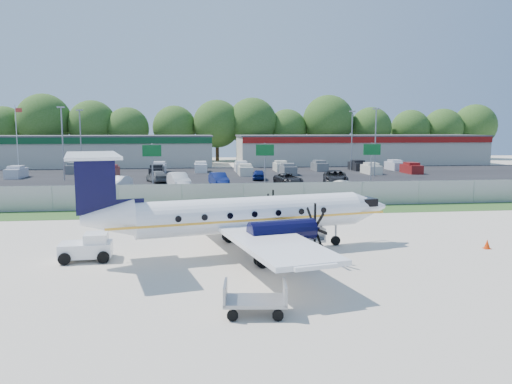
{
  "coord_description": "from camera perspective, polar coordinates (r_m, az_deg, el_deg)",
  "views": [
    {
      "loc": [
        -4.01,
        -26.07,
        6.43
      ],
      "look_at": [
        0.0,
        6.0,
        2.3
      ],
      "focal_mm": 35.0,
      "sensor_mm": 36.0,
      "label": 1
    }
  ],
  "objects": [
    {
      "name": "road_car_mid",
      "position": [
        49.87,
        9.28,
        -0.22
      ],
      "size": [
        4.25,
        2.67,
        1.32
      ],
      "primitive_type": "imported",
      "rotation": [
        0.0,
        0.0,
        -1.92
      ],
      "color": "beige",
      "rests_on": "ground"
    },
    {
      "name": "parked_car_c",
      "position": [
        56.4,
        -4.28,
        0.72
      ],
      "size": [
        2.28,
        4.71,
        1.49
      ],
      "primitive_type": "imported",
      "rotation": [
        0.0,
        0.0,
        0.16
      ],
      "color": "navy",
      "rests_on": "ground"
    },
    {
      "name": "baggage_cart_far",
      "position": [
        26.94,
        5.29,
        -5.36
      ],
      "size": [
        2.36,
        1.54,
        1.18
      ],
      "color": "gray",
      "rests_on": "ground"
    },
    {
      "name": "parked_car_e",
      "position": [
        58.19,
        9.04,
        0.85
      ],
      "size": [
        4.0,
        6.33,
        1.63
      ],
      "primitive_type": "imported",
      "rotation": [
        0.0,
        0.0,
        -0.24
      ],
      "color": "black",
      "rests_on": "ground"
    },
    {
      "name": "cone_starboard_wing",
      "position": [
        31.97,
        2.64,
        -3.92
      ],
      "size": [
        0.33,
        0.33,
        0.47
      ],
      "color": "red",
      "rests_on": "ground"
    },
    {
      "name": "sign_left",
      "position": [
        49.22,
        -11.79,
        3.85
      ],
      "size": [
        1.8,
        0.26,
        5.0
      ],
      "color": "gray",
      "rests_on": "ground"
    },
    {
      "name": "grass_verge",
      "position": [
        38.82,
        -1.1,
        -2.24
      ],
      "size": [
        170.0,
        4.0,
        0.02
      ],
      "primitive_type": "cube",
      "color": "#2D561E",
      "rests_on": "ground"
    },
    {
      "name": "baggage_cart_near",
      "position": [
        17.68,
        -0.1,
        -12.21
      ],
      "size": [
        2.32,
        1.56,
        1.15
      ],
      "color": "gray",
      "rests_on": "ground"
    },
    {
      "name": "far_parking_rows",
      "position": [
        71.47,
        -3.88,
        2.11
      ],
      "size": [
        56.0,
        10.0,
        1.6
      ],
      "primitive_type": null,
      "color": "gray",
      "rests_on": "ground"
    },
    {
      "name": "building_east",
      "position": [
        93.1,
        11.73,
        4.8
      ],
      "size": [
        44.4,
        12.4,
        5.24
      ],
      "color": "beige",
      "rests_on": "ground"
    },
    {
      "name": "pushback_tug",
      "position": [
        25.95,
        -18.61,
        -6.01
      ],
      "size": [
        2.55,
        1.9,
        1.33
      ],
      "color": "white",
      "rests_on": "ground"
    },
    {
      "name": "parked_car_d",
      "position": [
        57.16,
        3.71,
        0.81
      ],
      "size": [
        3.08,
        5.15,
        1.34
      ],
      "primitive_type": "imported",
      "rotation": [
        0.0,
        0.0,
        0.19
      ],
      "color": "black",
      "rests_on": "ground"
    },
    {
      "name": "flagpole_east",
      "position": [
        85.42,
        -25.64,
        6.05
      ],
      "size": [
        1.06,
        0.12,
        10.0
      ],
      "color": "white",
      "rests_on": "ground"
    },
    {
      "name": "ground",
      "position": [
        27.15,
        1.58,
        -6.42
      ],
      "size": [
        170.0,
        170.0,
        0.0
      ],
      "primitive_type": "plane",
      "color": "beige",
      "rests_on": "ground"
    },
    {
      "name": "sign_right",
      "position": [
        52.26,
        13.08,
        4.0
      ],
      "size": [
        1.8,
        0.26,
        5.0
      ],
      "color": "gray",
      "rests_on": "ground"
    },
    {
      "name": "light_pole_nw",
      "position": [
        66.05,
        -21.25,
        5.75
      ],
      "size": [
        0.9,
        0.35,
        9.09
      ],
      "color": "gray",
      "rests_on": "ground"
    },
    {
      "name": "parked_car_f",
      "position": [
        61.07,
        -11.25,
        1.1
      ],
      "size": [
        3.18,
        4.79,
        1.52
      ],
      "primitive_type": "imported",
      "rotation": [
        0.0,
        0.0,
        3.48
      ],
      "color": "#595B5E",
      "rests_on": "ground"
    },
    {
      "name": "parked_car_a",
      "position": [
        55.22,
        -15.42,
        0.33
      ],
      "size": [
        2.66,
        4.41,
        1.37
      ],
      "primitive_type": "imported",
      "rotation": [
        0.0,
        0.0,
        -0.31
      ],
      "color": "silver",
      "rests_on": "ground"
    },
    {
      "name": "parking_lot",
      "position": [
        66.5,
        -3.64,
        1.73
      ],
      "size": [
        170.0,
        32.0,
        0.02
      ],
      "primitive_type": "cube",
      "color": "black",
      "rests_on": "ground"
    },
    {
      "name": "sign_mid",
      "position": [
        49.56,
        1.02,
        4.02
      ],
      "size": [
        1.8,
        0.26,
        5.0
      ],
      "color": "gray",
      "rests_on": "ground"
    },
    {
      "name": "building_west",
      "position": [
        90.37,
        -19.96,
        4.44
      ],
      "size": [
        46.4,
        12.4,
        5.24
      ],
      "color": "beige",
      "rests_on": "ground"
    },
    {
      "name": "parked_car_g",
      "position": [
        62.58,
        0.32,
        1.39
      ],
      "size": [
        2.04,
        4.05,
        1.32
      ],
      "primitive_type": "imported",
      "rotation": [
        0.0,
        0.0,
        3.01
      ],
      "color": "navy",
      "rests_on": "ground"
    },
    {
      "name": "access_road",
      "position": [
        45.7,
        -2.02,
        -0.79
      ],
      "size": [
        170.0,
        8.0,
        0.02
      ],
      "primitive_type": "cube",
      "color": "black",
      "rests_on": "ground"
    },
    {
      "name": "aircraft",
      "position": [
        25.63,
        -1.3,
        -2.6
      ],
      "size": [
        17.27,
        16.91,
        5.27
      ],
      "color": "white",
      "rests_on": "ground"
    },
    {
      "name": "perimeter_fence",
      "position": [
        40.63,
        -1.4,
        -0.39
      ],
      "size": [
        120.0,
        0.06,
        1.99
      ],
      "color": "gray",
      "rests_on": "ground"
    },
    {
      "name": "cone_nose",
      "position": [
        29.68,
        24.9,
        -5.44
      ],
      "size": [
        0.36,
        0.36,
        0.51
      ],
      "color": "red",
      "rests_on": "ground"
    },
    {
      "name": "light_pole_se",
      "position": [
        77.87,
        10.9,
        6.27
      ],
      "size": [
        0.9,
        0.35,
        9.09
      ],
      "color": "gray",
      "rests_on": "ground"
    },
    {
      "name": "light_pole_sw",
      "position": [
        75.79,
        -19.41,
        5.97
      ],
      "size": [
        0.9,
        0.35,
        9.09
      ],
      "color": "gray",
      "rests_on": "ground"
    },
    {
      "name": "tree_line",
      "position": [
        100.36,
        -4.83,
        3.59
      ],
      "size": [
        112.0,
        6.0,
        14.0
      ],
      "primitive_type": null,
      "color": "#2B5118",
      "rests_on": "ground"
    },
    {
      "name": "parked_car_b",
      "position": [
        55.09,
        -8.81,
        0.5
      ],
      "size": [
        2.87,
        5.25,
        1.64
      ],
      "primitive_type": "imported",
      "rotation": [
        0.0,
        0.0,
        0.24
      ],
      "color": "silver",
      "rests_on": "ground"
    },
    {
      "name": "light_pole_ne",
      "position": [
        68.43,
        13.49,
        6.08
      ],
      "size": [
        0.9,
        0.35,
        9.09
      ],
      "color": "gray",
      "rests_on": "ground"
    }
  ]
}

